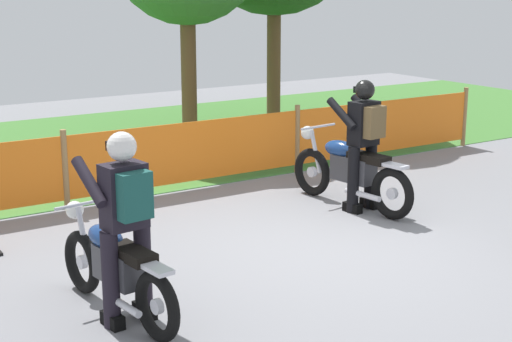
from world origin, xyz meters
The scene contains 7 objects.
ground centered at (0.00, 0.00, -0.01)m, with size 24.00×24.00×0.02m, color gray.
grass_verge centered at (0.00, 6.30, 0.01)m, with size 24.00×6.81×0.01m, color #427A33.
barrier_fence centered at (0.00, 2.90, 0.54)m, with size 11.08×0.08×1.05m.
motorcycle_lead centered at (1.33, 1.02, 0.48)m, with size 0.62×2.10×0.99m.
motorcycle_trailing centered at (-2.57, -0.51, 0.44)m, with size 0.57×1.93×0.92m.
rider_lead centered at (1.36, 0.79, 0.95)m, with size 0.59×0.72×1.69m.
rider_trailing centered at (-2.55, -0.72, 0.95)m, with size 0.59×0.71×1.69m.
Camera 1 is at (-4.99, -6.58, 2.91)m, focal length 54.44 mm.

